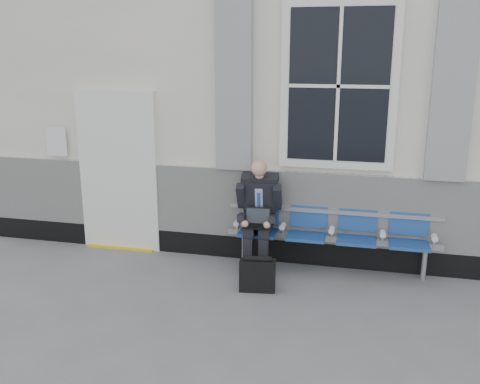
# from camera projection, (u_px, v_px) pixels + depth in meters

# --- Properties ---
(bench) EXTENTS (2.60, 0.47, 0.91)m
(bench) POSITION_uv_depth(u_px,v_px,m) (332.00, 228.00, 6.52)
(bench) COLOR #9EA0A3
(bench) RESTS_ON ground
(businessman) EXTENTS (0.56, 0.75, 1.38)m
(businessman) POSITION_uv_depth(u_px,v_px,m) (259.00, 210.00, 6.55)
(businessman) COLOR black
(businessman) RESTS_ON ground
(briefcase) EXTENTS (0.42, 0.22, 0.42)m
(briefcase) POSITION_uv_depth(u_px,v_px,m) (257.00, 275.00, 6.05)
(briefcase) COLOR black
(briefcase) RESTS_ON ground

